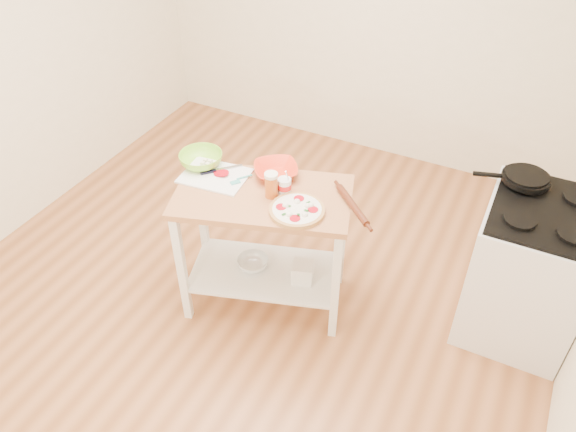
{
  "coord_description": "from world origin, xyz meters",
  "views": [
    {
      "loc": [
        1.45,
        -2.22,
        2.91
      ],
      "look_at": [
        0.3,
        0.08,
        0.81
      ],
      "focal_mm": 35.0,
      "sensor_mm": 36.0,
      "label": 1
    }
  ],
  "objects_px": {
    "skillet": "(525,178)",
    "yogurt_tub": "(285,186)",
    "knife": "(216,171)",
    "rolling_pin": "(353,205)",
    "cutting_board": "(215,175)",
    "shelf_glass_bowl": "(253,263)",
    "prep_island": "(264,227)",
    "beer_pint": "(271,185)",
    "pizza": "(297,210)",
    "spatula": "(240,179)",
    "gas_stove": "(528,269)",
    "shelf_bin": "(303,272)",
    "green_bowl": "(201,160)",
    "orange_bowl": "(276,171)"
  },
  "relations": [
    {
      "from": "yogurt_tub",
      "to": "orange_bowl",
      "type": "bearing_deg",
      "value": 133.27
    },
    {
      "from": "skillet",
      "to": "yogurt_tub",
      "type": "bearing_deg",
      "value": -168.88
    },
    {
      "from": "cutting_board",
      "to": "orange_bowl",
      "type": "bearing_deg",
      "value": 22.86
    },
    {
      "from": "pizza",
      "to": "orange_bowl",
      "type": "relative_size",
      "value": 1.19
    },
    {
      "from": "cutting_board",
      "to": "rolling_pin",
      "type": "xyz_separation_m",
      "value": [
        0.88,
        0.08,
        0.01
      ]
    },
    {
      "from": "beer_pint",
      "to": "yogurt_tub",
      "type": "bearing_deg",
      "value": 49.62
    },
    {
      "from": "prep_island",
      "to": "beer_pint",
      "type": "xyz_separation_m",
      "value": [
        0.05,
        0.01,
        0.34
      ]
    },
    {
      "from": "cutting_board",
      "to": "yogurt_tub",
      "type": "xyz_separation_m",
      "value": [
        0.46,
        0.04,
        0.04
      ]
    },
    {
      "from": "green_bowl",
      "to": "beer_pint",
      "type": "bearing_deg",
      "value": -8.97
    },
    {
      "from": "spatula",
      "to": "shelf_glass_bowl",
      "type": "xyz_separation_m",
      "value": [
        0.09,
        -0.05,
        -0.62
      ]
    },
    {
      "from": "prep_island",
      "to": "cutting_board",
      "type": "xyz_separation_m",
      "value": [
        -0.35,
        0.03,
        0.27
      ]
    },
    {
      "from": "spatula",
      "to": "knife",
      "type": "relative_size",
      "value": 0.69
    },
    {
      "from": "pizza",
      "to": "shelf_bin",
      "type": "xyz_separation_m",
      "value": [
        -0.0,
        0.1,
        -0.59
      ]
    },
    {
      "from": "gas_stove",
      "to": "rolling_pin",
      "type": "distance_m",
      "value": 1.19
    },
    {
      "from": "prep_island",
      "to": "green_bowl",
      "type": "xyz_separation_m",
      "value": [
        -0.49,
        0.1,
        0.3
      ]
    },
    {
      "from": "orange_bowl",
      "to": "shelf_glass_bowl",
      "type": "bearing_deg",
      "value": -108.65
    },
    {
      "from": "pizza",
      "to": "cutting_board",
      "type": "height_order",
      "value": "pizza"
    },
    {
      "from": "cutting_board",
      "to": "shelf_glass_bowl",
      "type": "relative_size",
      "value": 2.03
    },
    {
      "from": "prep_island",
      "to": "yogurt_tub",
      "type": "relative_size",
      "value": 6.73
    },
    {
      "from": "gas_stove",
      "to": "knife",
      "type": "bearing_deg",
      "value": -166.17
    },
    {
      "from": "knife",
      "to": "rolling_pin",
      "type": "relative_size",
      "value": 0.59
    },
    {
      "from": "beer_pint",
      "to": "rolling_pin",
      "type": "distance_m",
      "value": 0.49
    },
    {
      "from": "pizza",
      "to": "shelf_bin",
      "type": "distance_m",
      "value": 0.6
    },
    {
      "from": "green_bowl",
      "to": "rolling_pin",
      "type": "relative_size",
      "value": 0.75
    },
    {
      "from": "gas_stove",
      "to": "skillet",
      "type": "relative_size",
      "value": 2.53
    },
    {
      "from": "cutting_board",
      "to": "green_bowl",
      "type": "xyz_separation_m",
      "value": [
        -0.14,
        0.06,
        0.04
      ]
    },
    {
      "from": "prep_island",
      "to": "cutting_board",
      "type": "height_order",
      "value": "cutting_board"
    },
    {
      "from": "orange_bowl",
      "to": "green_bowl",
      "type": "height_order",
      "value": "green_bowl"
    },
    {
      "from": "cutting_board",
      "to": "beer_pint",
      "type": "xyz_separation_m",
      "value": [
        0.41,
        -0.02,
        0.07
      ]
    },
    {
      "from": "pizza",
      "to": "rolling_pin",
      "type": "distance_m",
      "value": 0.32
    },
    {
      "from": "pizza",
      "to": "shelf_glass_bowl",
      "type": "distance_m",
      "value": 0.72
    },
    {
      "from": "spatula",
      "to": "shelf_glass_bowl",
      "type": "relative_size",
      "value": 0.71
    },
    {
      "from": "skillet",
      "to": "green_bowl",
      "type": "xyz_separation_m",
      "value": [
        -1.86,
        -0.65,
        -0.03
      ]
    },
    {
      "from": "knife",
      "to": "cutting_board",
      "type": "bearing_deg",
      "value": -109.67
    },
    {
      "from": "prep_island",
      "to": "rolling_pin",
      "type": "xyz_separation_m",
      "value": [
        0.53,
        0.11,
        0.28
      ]
    },
    {
      "from": "cutting_board",
      "to": "spatula",
      "type": "xyz_separation_m",
      "value": [
        0.17,
        0.02,
        0.01
      ]
    },
    {
      "from": "beer_pint",
      "to": "rolling_pin",
      "type": "xyz_separation_m",
      "value": [
        0.47,
        0.11,
        -0.06
      ]
    },
    {
      "from": "cutting_board",
      "to": "orange_bowl",
      "type": "relative_size",
      "value": 1.59
    },
    {
      "from": "pizza",
      "to": "green_bowl",
      "type": "xyz_separation_m",
      "value": [
        -0.75,
        0.16,
        0.03
      ]
    },
    {
      "from": "orange_bowl",
      "to": "beer_pint",
      "type": "relative_size",
      "value": 1.68
    },
    {
      "from": "skillet",
      "to": "spatula",
      "type": "height_order",
      "value": "skillet"
    },
    {
      "from": "orange_bowl",
      "to": "yogurt_tub",
      "type": "relative_size",
      "value": 1.54
    },
    {
      "from": "cutting_board",
      "to": "knife",
      "type": "distance_m",
      "value": 0.04
    },
    {
      "from": "shelf_bin",
      "to": "spatula",
      "type": "bearing_deg",
      "value": 178.55
    },
    {
      "from": "beer_pint",
      "to": "rolling_pin",
      "type": "relative_size",
      "value": 0.44
    },
    {
      "from": "skillet",
      "to": "yogurt_tub",
      "type": "xyz_separation_m",
      "value": [
        -1.26,
        -0.68,
        -0.03
      ]
    },
    {
      "from": "gas_stove",
      "to": "green_bowl",
      "type": "height_order",
      "value": "gas_stove"
    },
    {
      "from": "pizza",
      "to": "knife",
      "type": "bearing_deg",
      "value": 168.76
    },
    {
      "from": "skillet",
      "to": "orange_bowl",
      "type": "xyz_separation_m",
      "value": [
        -1.39,
        -0.54,
        -0.04
      ]
    },
    {
      "from": "spatula",
      "to": "rolling_pin",
      "type": "relative_size",
      "value": 0.4
    }
  ]
}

